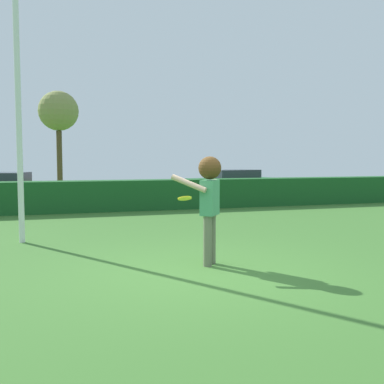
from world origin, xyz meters
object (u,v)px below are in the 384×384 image
at_px(person, 209,194).
at_px(frisbee, 185,198).
at_px(parked_car_green, 233,182).
at_px(bare_elm_tree, 58,112).
at_px(lamppost, 17,69).

relative_size(person, frisbee, 7.37).
xyz_separation_m(parked_car_green, bare_elm_tree, (-7.80, 5.04, 3.51)).
distance_m(frisbee, bare_elm_tree, 17.53).
distance_m(person, bare_elm_tree, 18.02).
bearing_deg(lamppost, bare_elm_tree, 86.43).
bearing_deg(bare_elm_tree, person, -82.81).
bearing_deg(parked_car_green, person, -113.90).
xyz_separation_m(lamppost, parked_car_green, (8.71, 9.54, -2.93)).
distance_m(lamppost, parked_car_green, 13.25).
bearing_deg(parked_car_green, lamppost, -132.39).
height_order(person, frisbee, person).
bearing_deg(lamppost, person, -44.21).
distance_m(person, parked_car_green, 13.78).
height_order(lamppost, bare_elm_tree, lamppost).
height_order(frisbee, lamppost, lamppost).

